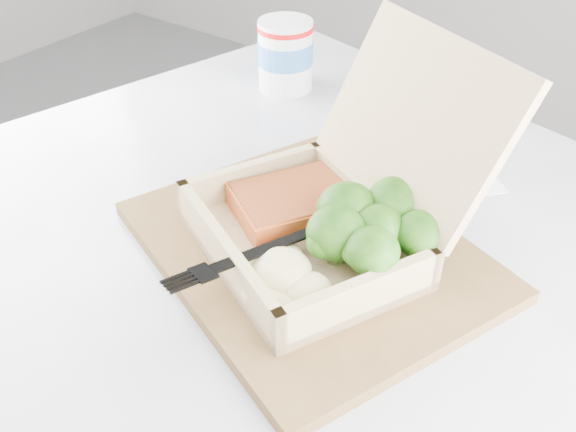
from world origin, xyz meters
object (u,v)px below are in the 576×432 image
Objects in this scene: cafe_table at (273,372)px; takeout_container at (338,200)px; serving_tray at (309,249)px; paper_cup at (285,53)px.

takeout_container is (0.06, 0.03, 0.25)m from cafe_table.
serving_tray is 0.37m from paper_cup.
paper_cup reaches higher than cafe_table.
paper_cup is at bearing 129.71° from serving_tray.
serving_tray is at bearing -50.29° from paper_cup.
serving_tray is 0.06m from takeout_container.
takeout_container is at bearing 53.11° from serving_tray.
takeout_container reaches higher than paper_cup.
cafe_table is 10.42× the size of paper_cup.
takeout_container is at bearing -46.14° from paper_cup.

